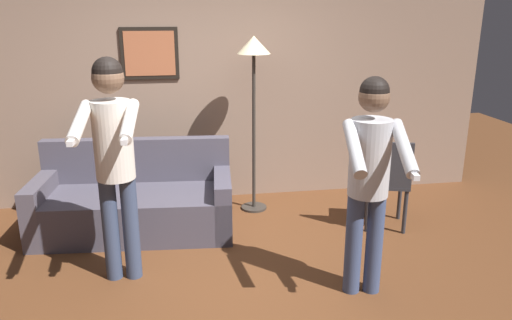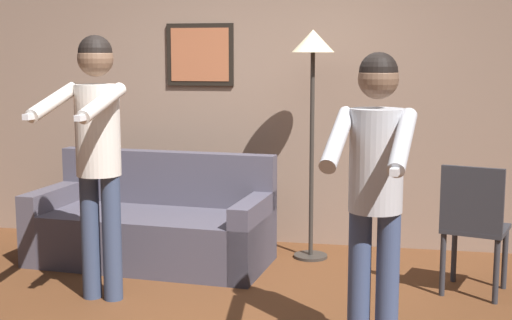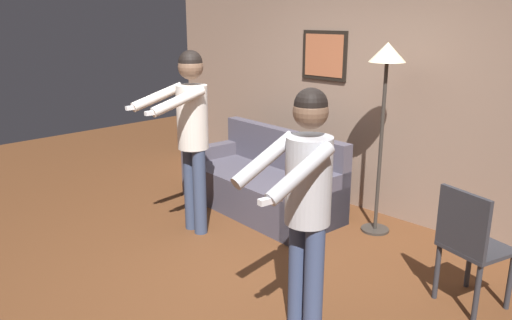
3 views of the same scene
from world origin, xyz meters
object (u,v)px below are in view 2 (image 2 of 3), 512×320
at_px(person_standing_right, 375,175).
at_px(dining_chair_distant, 474,222).
at_px(couch, 152,228).
at_px(torchiere_lamp, 313,67).
at_px(person_standing_left, 97,140).

bearing_deg(person_standing_right, dining_chair_distant, 59.20).
xyz_separation_m(person_standing_right, dining_chair_distant, (0.65, 1.09, -0.49)).
bearing_deg(couch, person_standing_right, -38.77).
relative_size(torchiere_lamp, dining_chair_distant, 2.02).
xyz_separation_m(couch, person_standing_left, (-0.04, -0.94, 0.84)).
bearing_deg(person_standing_left, torchiere_lamp, 45.19).
bearing_deg(torchiere_lamp, person_standing_right, -72.76).
height_order(torchiere_lamp, dining_chair_distant, torchiere_lamp).
distance_m(couch, person_standing_left, 1.26).
height_order(couch, dining_chair_distant, dining_chair_distant).
xyz_separation_m(person_standing_left, person_standing_right, (1.86, -0.52, -0.09)).
relative_size(couch, dining_chair_distant, 2.11).
xyz_separation_m(couch, dining_chair_distant, (2.47, -0.37, 0.25)).
bearing_deg(dining_chair_distant, person_standing_left, -167.14).
distance_m(couch, person_standing_right, 2.45).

